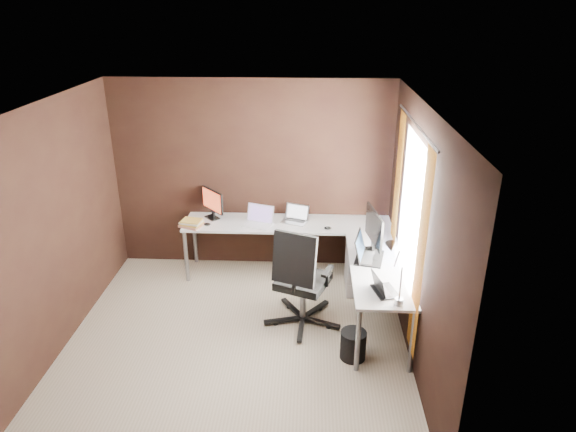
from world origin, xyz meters
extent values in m
cube|color=#B9AA90|center=(0.00, 0.00, 0.00)|extent=(3.60, 3.60, 0.00)
cube|color=white|center=(0.00, 0.00, 2.50)|extent=(3.60, 3.60, 0.00)
cube|color=black|center=(0.00, 1.80, 1.25)|extent=(3.60, 0.00, 2.50)
cube|color=black|center=(0.00, -1.80, 1.25)|extent=(3.60, 0.00, 2.50)
cube|color=black|center=(-1.80, 0.00, 1.25)|extent=(0.00, 3.60, 2.50)
cube|color=black|center=(1.80, 0.00, 1.25)|extent=(0.00, 3.60, 2.50)
cube|color=white|center=(1.79, 0.35, 1.45)|extent=(0.00, 1.00, 1.30)
cube|color=#BE7616|center=(1.75, -0.38, 1.25)|extent=(0.01, 0.35, 2.00)
cube|color=#BE7616|center=(1.75, 1.07, 1.25)|extent=(0.01, 0.35, 2.00)
cylinder|color=slate|center=(1.75, 0.35, 2.28)|extent=(0.02, 1.90, 0.02)
cube|color=silver|center=(0.48, 1.50, 0.71)|extent=(2.65, 0.60, 0.03)
cube|color=silver|center=(1.50, 0.38, 0.71)|extent=(0.60, 1.65, 0.03)
cylinder|color=slate|center=(-0.81, 1.24, 0.35)|extent=(0.05, 0.05, 0.70)
cylinder|color=slate|center=(-0.81, 1.76, 0.35)|extent=(0.05, 0.05, 0.70)
cylinder|color=slate|center=(1.24, -0.41, 0.35)|extent=(0.05, 0.05, 0.70)
cylinder|color=slate|center=(1.76, -0.41, 0.35)|extent=(0.05, 0.05, 0.70)
cylinder|color=slate|center=(1.76, 1.76, 0.35)|extent=(0.05, 0.05, 0.70)
cube|color=silver|center=(1.43, 1.15, 0.30)|extent=(0.42, 0.50, 0.60)
cube|color=black|center=(-0.52, 1.60, 0.74)|extent=(0.22, 0.23, 0.01)
cube|color=black|center=(-0.50, 1.62, 0.79)|extent=(0.05, 0.05, 0.09)
cube|color=black|center=(-0.50, 1.62, 0.98)|extent=(0.32, 0.35, 0.29)
cube|color=#E04D25|center=(-0.51, 1.61, 0.98)|extent=(0.28, 0.31, 0.26)
cube|color=black|center=(1.49, 0.73, 0.74)|extent=(0.18, 0.25, 0.01)
cube|color=black|center=(1.47, 0.73, 0.80)|extent=(0.04, 0.06, 0.10)
cube|color=black|center=(1.47, 0.73, 1.04)|extent=(0.13, 0.60, 0.38)
cube|color=#233FB1|center=(1.49, 0.73, 1.04)|extent=(0.10, 0.57, 0.35)
cube|color=silver|center=(0.10, 1.41, 0.74)|extent=(0.42, 0.35, 0.02)
cube|color=silver|center=(0.13, 1.50, 0.86)|extent=(0.36, 0.18, 0.22)
cube|color=#735A98|center=(0.12, 1.49, 0.86)|extent=(0.32, 0.15, 0.19)
cube|color=silver|center=(0.56, 1.53, 0.74)|extent=(0.37, 0.32, 0.02)
cube|color=silver|center=(0.59, 1.60, 0.84)|extent=(0.32, 0.17, 0.20)
cube|color=silver|center=(0.59, 1.60, 0.84)|extent=(0.28, 0.14, 0.17)
cube|color=black|center=(1.42, 0.56, 0.74)|extent=(0.37, 0.47, 0.02)
cube|color=black|center=(1.31, 0.59, 0.87)|extent=(0.17, 0.42, 0.26)
cube|color=#162334|center=(1.32, 0.59, 0.87)|extent=(0.14, 0.37, 0.22)
cube|color=black|center=(1.51, -0.13, 0.74)|extent=(0.28, 0.34, 0.02)
cube|color=black|center=(1.43, -0.15, 0.84)|extent=(0.13, 0.30, 0.18)
cube|color=#C25772|center=(1.44, -0.15, 0.84)|extent=(0.11, 0.26, 0.16)
cube|color=tan|center=(-0.73, 1.34, 0.74)|extent=(0.33, 0.30, 0.03)
cube|color=gold|center=(-0.73, 1.34, 0.77)|extent=(0.30, 0.26, 0.02)
cube|color=beige|center=(-0.73, 1.34, 0.79)|extent=(0.30, 0.26, 0.02)
cube|color=gold|center=(-0.73, 1.34, 0.81)|extent=(0.27, 0.22, 0.02)
ellipsoid|color=black|center=(-0.54, 1.36, 0.75)|extent=(0.10, 0.08, 0.04)
ellipsoid|color=black|center=(0.98, 1.32, 0.75)|extent=(0.10, 0.07, 0.04)
cylinder|color=slate|center=(1.61, -0.35, 0.76)|extent=(0.08, 0.08, 0.06)
cylinder|color=slate|center=(1.61, -0.35, 0.96)|extent=(0.02, 0.02, 0.34)
cylinder|color=slate|center=(1.56, -0.32, 1.19)|extent=(0.02, 0.18, 0.25)
cone|color=slate|center=(1.51, -0.25, 1.28)|extent=(0.11, 0.13, 0.14)
cylinder|color=slate|center=(0.70, 0.39, 0.28)|extent=(0.07, 0.07, 0.42)
cube|color=black|center=(0.70, 0.39, 0.52)|extent=(0.66, 0.66, 0.09)
cube|color=black|center=(0.61, 0.17, 0.91)|extent=(0.48, 0.29, 0.56)
cylinder|color=black|center=(1.22, -0.22, 0.15)|extent=(0.32, 0.32, 0.30)
camera|label=1|loc=(0.76, -4.50, 3.39)|focal=32.00mm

